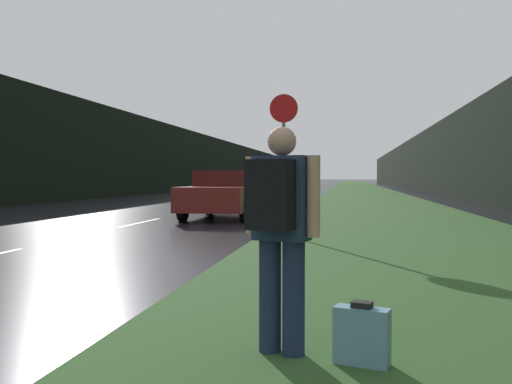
{
  "coord_description": "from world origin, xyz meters",
  "views": [
    {
      "loc": [
        5.64,
        -1.2,
        1.26
      ],
      "look_at": [
        2.95,
        14.55,
        0.82
      ],
      "focal_mm": 38.0,
      "sensor_mm": 36.0,
      "label": 1
    }
  ],
  "objects": [
    {
      "name": "car_passing_far",
      "position": [
        1.89,
        24.67,
        0.75
      ],
      "size": [
        2.03,
        4.22,
        1.45
      ],
      "rotation": [
        0.0,
        0.0,
        3.14
      ],
      "color": "black",
      "rests_on": "ground_plane"
    },
    {
      "name": "lane_stripe_e",
      "position": [
        0.0,
        26.91,
        0.0
      ],
      "size": [
        0.12,
        3.0,
        0.01
      ],
      "primitive_type": "cube",
      "color": "silver",
      "rests_on": "ground_plane"
    },
    {
      "name": "treeline_near_side",
      "position": [
        12.78,
        50.0,
        2.56
      ],
      "size": [
        2.0,
        140.0,
        5.12
      ],
      "primitive_type": "cube",
      "color": "black",
      "rests_on": "ground_plane"
    },
    {
      "name": "lane_stripe_c",
      "position": [
        0.0,
        12.91,
        0.0
      ],
      "size": [
        0.12,
        3.0,
        0.01
      ],
      "primitive_type": "cube",
      "color": "silver",
      "rests_on": "ground_plane"
    },
    {
      "name": "treeline_far_side",
      "position": [
        -9.78,
        50.0,
        2.8
      ],
      "size": [
        2.0,
        140.0,
        5.59
      ],
      "primitive_type": "cube",
      "color": "black",
      "rests_on": "ground_plane"
    },
    {
      "name": "lane_stripe_f",
      "position": [
        0.0,
        33.91,
        0.0
      ],
      "size": [
        0.12,
        3.0,
        0.01
      ],
      "primitive_type": "cube",
      "color": "silver",
      "rests_on": "ground_plane"
    },
    {
      "name": "car_oncoming",
      "position": [
        -1.89,
        37.12,
        0.73
      ],
      "size": [
        1.89,
        4.56,
        1.4
      ],
      "color": "maroon",
      "rests_on": "ground_plane"
    },
    {
      "name": "suitcase",
      "position": [
        5.73,
        2.41,
        0.2
      ],
      "size": [
        0.38,
        0.23,
        0.44
      ],
      "rotation": [
        0.0,
        0.0,
        -0.28
      ],
      "color": "#6093A8",
      "rests_on": "ground_plane"
    },
    {
      "name": "stop_sign",
      "position": [
        4.28,
        10.24,
        1.78
      ],
      "size": [
        0.6,
        0.07,
        3.01
      ],
      "color": "slate",
      "rests_on": "ground_plane"
    },
    {
      "name": "car_passing_near",
      "position": [
        1.89,
        15.15,
        0.74
      ],
      "size": [
        2.0,
        4.8,
        1.46
      ],
      "rotation": [
        0.0,
        0.0,
        3.14
      ],
      "color": "maroon",
      "rests_on": "ground_plane"
    },
    {
      "name": "lane_stripe_d",
      "position": [
        0.0,
        19.91,
        0.0
      ],
      "size": [
        0.12,
        3.0,
        0.01
      ],
      "primitive_type": "cube",
      "color": "silver",
      "rests_on": "ground_plane"
    },
    {
      "name": "grass_verge",
      "position": [
        6.78,
        40.0,
        0.01
      ],
      "size": [
        6.0,
        240.0,
        0.02
      ],
      "primitive_type": "cube",
      "color": "#2D5123",
      "rests_on": "ground_plane"
    },
    {
      "name": "hitchhiker_with_backpack",
      "position": [
        5.18,
        2.51,
        0.93
      ],
      "size": [
        0.54,
        0.47,
        1.61
      ],
      "rotation": [
        0.0,
        0.0,
        -0.28
      ],
      "color": "#1E2847",
      "rests_on": "ground_plane"
    }
  ]
}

